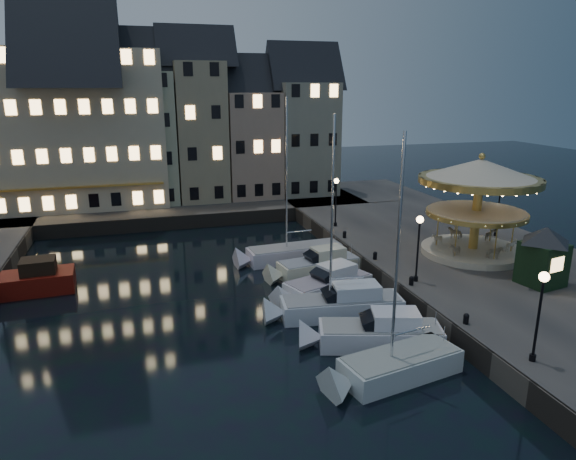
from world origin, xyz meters
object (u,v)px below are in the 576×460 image
object	(u,v)px
motorboat_b	(372,335)
streetlamp_b	(419,239)
bollard_b	(411,280)
bollard_d	(345,234)
motorboat_d	(323,287)
streetlamp_c	(336,195)
motorboat_f	(289,254)
motorboat_c	(335,306)
bollard_a	(466,318)
streetlamp_a	(540,304)
streetlamp_d	(499,203)
bollard_c	(375,255)
motorboat_e	(314,267)
carousel	(479,189)
ticket_kiosk	(545,246)
motorboat_a	(391,369)
red_fishing_boat	(18,284)

from	to	relation	value
motorboat_b	streetlamp_b	bearing A→B (deg)	41.66
bollard_b	bollard_d	distance (m)	10.50
motorboat_d	streetlamp_c	bearing A→B (deg)	64.82
streetlamp_c	motorboat_f	size ratio (longest dim) A/B	0.37
streetlamp_c	motorboat_c	distance (m)	15.70
bollard_a	streetlamp_a	bearing A→B (deg)	-81.47
streetlamp_d	bollard_c	distance (m)	12.40
motorboat_d	motorboat_e	size ratio (longest dim) A/B	0.97
streetlamp_a	bollard_c	size ratio (longest dim) A/B	7.32
carousel	ticket_kiosk	distance (m)	6.64
motorboat_a	bollard_c	bearing A→B (deg)	67.37
streetlamp_c	red_fishing_boat	size ratio (longest dim) A/B	0.57
bollard_d	motorboat_d	bearing A→B (deg)	-121.19
motorboat_b	motorboat_f	distance (m)	14.05
bollard_c	motorboat_f	world-z (taller)	motorboat_f
bollard_b	bollard_a	bearing A→B (deg)	-90.00
streetlamp_c	motorboat_b	distance (m)	19.09
bollard_d	red_fishing_boat	xyz separation A→B (m)	(-23.43, -1.75, -0.91)
carousel	streetlamp_a	bearing A→B (deg)	-116.18
bollard_b	motorboat_e	bearing A→B (deg)	121.90
motorboat_c	motorboat_e	size ratio (longest dim) A/B	1.53
bollard_a	motorboat_d	xyz separation A→B (m)	(-4.68, 8.27, -0.97)
carousel	streetlamp_c	bearing A→B (deg)	123.90
streetlamp_b	red_fishing_boat	xyz separation A→B (m)	(-24.03, 8.25, -3.32)
motorboat_c	carousel	size ratio (longest dim) A/B	1.29
motorboat_f	ticket_kiosk	bearing A→B (deg)	-44.30
bollard_b	ticket_kiosk	distance (m)	8.17
streetlamp_c	carousel	xyz separation A→B (m)	(6.67, -9.93, 2.07)
bollard_d	red_fishing_boat	world-z (taller)	red_fishing_boat
bollard_d	motorboat_c	world-z (taller)	motorboat_c
ticket_kiosk	motorboat_d	bearing A→B (deg)	158.22
bollard_c	bollard_d	bearing A→B (deg)	90.00
motorboat_e	bollard_a	bearing A→B (deg)	-71.45
ticket_kiosk	red_fishing_boat	bearing A→B (deg)	160.68
motorboat_e	streetlamp_b	bearing A→B (deg)	-52.19
bollard_d	carousel	size ratio (longest dim) A/B	0.07
bollard_d	carousel	distance (m)	10.69
streetlamp_d	motorboat_f	size ratio (longest dim) A/B	0.37
bollard_c	ticket_kiosk	size ratio (longest dim) A/B	0.14
motorboat_c	motorboat_f	xyz separation A→B (m)	(0.26, 10.23, -0.15)
red_fishing_boat	bollard_c	bearing A→B (deg)	-9.09
motorboat_b	bollard_a	bearing A→B (deg)	-17.52
streetlamp_a	ticket_kiosk	world-z (taller)	streetlamp_a
bollard_a	motorboat_f	distance (m)	16.24
motorboat_f	carousel	size ratio (longest dim) A/B	1.36
ticket_kiosk	streetlamp_b	bearing A→B (deg)	159.38
streetlamp_a	bollard_b	size ratio (longest dim) A/B	7.32
motorboat_f	bollard_b	bearing A→B (deg)	-64.24
streetlamp_a	motorboat_d	size ratio (longest dim) A/B	0.61
streetlamp_b	motorboat_b	distance (m)	7.66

